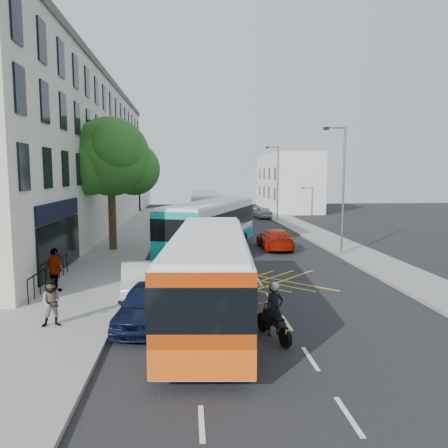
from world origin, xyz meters
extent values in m
plane|color=black|center=(0.00, 0.00, 0.00)|extent=(120.00, 120.00, 0.00)
cube|color=gray|center=(-8.50, 15.00, 0.07)|extent=(5.00, 70.00, 0.15)
cube|color=gray|center=(7.50, 15.00, 0.07)|extent=(3.00, 70.00, 0.15)
cube|color=beige|center=(-14.00, 24.50, 6.50)|extent=(8.00, 45.00, 13.00)
cube|color=#59544C|center=(-14.00, 24.50, 13.25)|extent=(8.30, 45.00, 0.50)
cube|color=black|center=(-9.95, 8.00, 3.40)|extent=(0.12, 7.00, 0.90)
cube|color=black|center=(-9.95, 8.00, 1.60)|extent=(0.12, 7.00, 2.60)
cube|color=silver|center=(-14.00, 55.00, 5.00)|extent=(8.00, 20.00, 10.00)
cube|color=silver|center=(11.00, 48.00, 4.00)|extent=(6.00, 18.00, 8.00)
cylinder|color=#382619|center=(-8.50, 15.00, 2.35)|extent=(0.50, 0.50, 4.40)
sphere|color=#1A5B1A|center=(-8.50, 15.00, 6.35)|extent=(5.20, 5.20, 5.20)
sphere|color=#1A5B1A|center=(-7.10, 15.80, 5.55)|extent=(3.60, 3.60, 3.60)
sphere|color=#1A5B1A|center=(-9.70, 14.40, 5.75)|extent=(3.80, 3.80, 3.80)
sphere|color=#1A5B1A|center=(-7.90, 13.70, 6.95)|extent=(3.40, 3.40, 3.40)
sphere|color=#1A5B1A|center=(-9.30, 16.10, 7.35)|extent=(3.20, 3.20, 3.20)
cylinder|color=slate|center=(6.30, 12.00, 4.15)|extent=(0.14, 0.14, 8.00)
cylinder|color=slate|center=(5.70, 12.00, 8.05)|extent=(1.20, 0.10, 0.10)
cube|color=black|center=(5.10, 12.00, 8.00)|extent=(0.35, 0.15, 0.18)
cylinder|color=slate|center=(6.30, 32.00, 4.15)|extent=(0.14, 0.14, 8.00)
cylinder|color=slate|center=(5.70, 32.00, 8.05)|extent=(1.20, 0.10, 0.10)
cube|color=black|center=(5.10, 32.00, 8.00)|extent=(0.35, 0.15, 0.18)
cube|color=silver|center=(-2.70, 0.71, 1.70)|extent=(3.43, 11.33, 2.69)
cube|color=silver|center=(-2.70, 0.71, 3.10)|extent=(3.21, 11.09, 0.12)
cube|color=black|center=(-2.70, 0.71, 2.08)|extent=(3.49, 11.40, 1.12)
cube|color=#E85313|center=(-2.70, 0.71, 0.76)|extent=(3.48, 11.38, 0.76)
cube|color=#B03309|center=(-3.15, -4.83, 1.73)|extent=(2.58, 0.31, 2.54)
cube|color=#FF0C0C|center=(-4.17, -4.75, 1.01)|extent=(0.25, 0.08, 0.25)
cube|color=#FF0C0C|center=(-2.13, -4.92, 1.01)|extent=(0.25, 0.08, 0.25)
cylinder|color=black|center=(-3.72, 3.84, 0.46)|extent=(0.36, 0.93, 0.91)
cylinder|color=black|center=(-1.19, 3.64, 0.46)|extent=(0.36, 0.93, 0.91)
cylinder|color=black|center=(-4.27, -2.93, 0.46)|extent=(0.36, 0.93, 0.91)
cylinder|color=black|center=(-1.74, -3.14, 0.46)|extent=(0.36, 0.93, 0.91)
cube|color=silver|center=(-1.92, 13.78, 1.84)|extent=(7.01, 12.23, 2.91)
cube|color=silver|center=(-1.92, 13.78, 3.35)|extent=(6.72, 11.92, 0.13)
cube|color=black|center=(-1.92, 13.78, 2.25)|extent=(7.09, 12.31, 1.21)
cube|color=#0D8AA1|center=(-1.92, 13.78, 0.82)|extent=(7.08, 12.29, 0.82)
cube|color=#0C9C97|center=(-4.14, 8.21, 1.87)|extent=(2.62, 1.12, 2.74)
cube|color=#FF0C0C|center=(-5.19, 8.61, 1.10)|extent=(0.25, 0.15, 0.25)
cube|color=#FF0C0C|center=(-3.11, 7.78, 1.10)|extent=(0.25, 0.15, 0.25)
cylinder|color=black|center=(-1.98, 17.35, 0.49)|extent=(0.65, 1.03, 0.99)
cylinder|color=black|center=(0.57, 16.34, 0.49)|extent=(0.65, 1.03, 0.99)
cylinder|color=black|center=(-4.70, 10.52, 0.49)|extent=(0.65, 1.03, 0.99)
cylinder|color=black|center=(-2.15, 9.51, 0.49)|extent=(0.65, 1.03, 0.99)
cube|color=silver|center=(-1.68, 26.75, 1.83)|extent=(2.94, 12.07, 2.90)
cube|color=silver|center=(-1.68, 26.75, 3.33)|extent=(2.72, 11.82, 0.13)
cube|color=black|center=(-1.68, 26.75, 2.24)|extent=(3.01, 12.13, 1.20)
cube|color=#0E96B0|center=(-1.68, 26.75, 0.82)|extent=(3.00, 12.12, 0.82)
cube|color=silver|center=(-1.79, 20.77, 1.86)|extent=(2.77, 0.15, 2.73)
cube|color=#FF0C0C|center=(-2.90, 20.78, 1.09)|extent=(0.25, 0.06, 0.25)
cube|color=#FF0C0C|center=(-0.67, 20.74, 1.09)|extent=(0.25, 0.06, 0.25)
cylinder|color=black|center=(-2.99, 30.06, 0.49)|extent=(0.32, 0.99, 0.98)
cylinder|color=black|center=(-0.26, 30.01, 0.49)|extent=(0.32, 0.99, 0.98)
cylinder|color=black|center=(-3.12, 22.73, 0.49)|extent=(0.32, 0.99, 0.98)
cylinder|color=black|center=(-0.39, 22.69, 0.49)|extent=(0.32, 0.99, 0.98)
cylinder|color=black|center=(-0.54, -2.16, 0.31)|extent=(0.30, 0.64, 0.63)
cylinder|color=black|center=(-0.99, -0.75, 0.31)|extent=(0.30, 0.64, 0.63)
cube|color=black|center=(-0.77, -1.45, 0.61)|extent=(0.56, 1.19, 0.22)
cube|color=black|center=(-0.84, -1.22, 0.79)|extent=(0.40, 0.51, 0.20)
cube|color=black|center=(-0.69, -1.69, 0.74)|extent=(0.39, 0.55, 0.10)
cylinder|color=slate|center=(-0.97, -0.80, 0.69)|extent=(0.19, 0.43, 0.83)
cylinder|color=slate|center=(-0.93, -0.94, 1.03)|extent=(0.57, 0.22, 0.04)
cube|color=gold|center=(-0.49, -2.32, 0.54)|extent=(0.17, 0.07, 0.13)
imported|color=black|center=(-0.75, -1.50, 1.00)|extent=(0.71, 0.57, 1.70)
sphere|color=#99999E|center=(-0.75, -1.50, 1.72)|extent=(0.30, 0.30, 0.30)
imported|color=black|center=(-4.90, 0.21, 0.73)|extent=(2.28, 4.46, 1.46)
imported|color=#B4B6BC|center=(-5.60, 4.08, 0.68)|extent=(1.92, 4.28, 1.36)
imported|color=#A71707|center=(2.60, 15.00, 0.71)|extent=(2.04, 4.89, 1.41)
imported|color=#43454B|center=(-0.74, 38.36, 0.69)|extent=(2.37, 4.97, 1.37)
imported|color=#B1B5BA|center=(5.30, 35.80, 0.69)|extent=(2.02, 4.21, 1.39)
imported|color=black|center=(3.99, 49.05, 0.62)|extent=(1.36, 3.78, 1.24)
imported|color=gray|center=(-7.97, -0.09, 0.96)|extent=(0.89, 0.75, 1.62)
imported|color=gray|center=(-9.20, 4.35, 1.11)|extent=(1.19, 1.01, 1.92)
camera|label=1|loc=(-3.45, -14.68, 5.25)|focal=35.00mm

